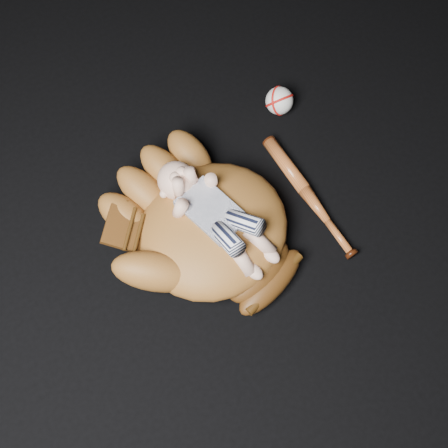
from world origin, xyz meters
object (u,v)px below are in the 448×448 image
(baseball, at_px, (279,101))
(newborn_baby, at_px, (220,218))
(baseball_bat, at_px, (309,196))
(baseball_glove, at_px, (213,226))

(baseball, bearing_deg, newborn_baby, -144.24)
(newborn_baby, height_order, baseball, newborn_baby)
(newborn_baby, xyz_separation_m, baseball_bat, (0.26, -0.03, -0.12))
(baseball_bat, bearing_deg, newborn_baby, 174.44)
(baseball_bat, distance_m, baseball, 0.30)
(baseball_bat, bearing_deg, baseball, 70.98)
(newborn_baby, distance_m, baseball, 0.45)
(newborn_baby, relative_size, baseball_bat, 0.90)
(baseball_glove, bearing_deg, newborn_baby, -51.33)
(newborn_baby, bearing_deg, baseball_glove, 131.82)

